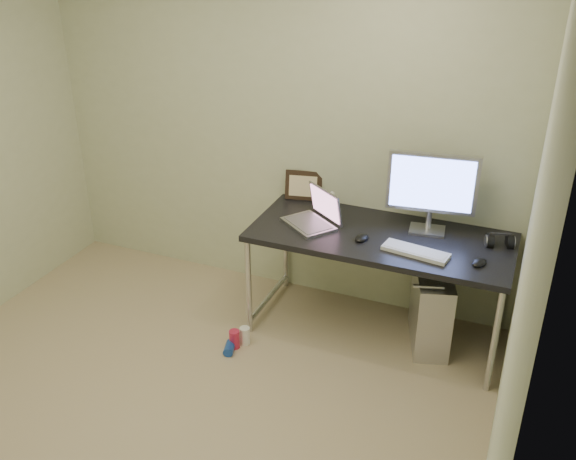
# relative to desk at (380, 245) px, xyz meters

# --- Properties ---
(floor) EXTENTS (3.50, 3.50, 0.00)m
(floor) POSITION_rel_desk_xyz_m (-0.88, -1.38, -0.67)
(floor) COLOR tan
(floor) RESTS_ON ground
(wall_back) EXTENTS (3.50, 0.02, 2.50)m
(wall_back) POSITION_rel_desk_xyz_m (-0.88, 0.37, 0.58)
(wall_back) COLOR beige
(wall_back) RESTS_ON ground
(wall_right) EXTENTS (0.02, 3.50, 2.50)m
(wall_right) POSITION_rel_desk_xyz_m (0.87, -1.38, 0.58)
(wall_right) COLOR beige
(wall_right) RESTS_ON ground
(desk) EXTENTS (1.67, 0.73, 0.75)m
(desk) POSITION_rel_desk_xyz_m (0.00, 0.00, 0.00)
(desk) COLOR black
(desk) RESTS_ON ground
(tower_computer) EXTENTS (0.36, 0.55, 0.56)m
(tower_computer) POSITION_rel_desk_xyz_m (0.36, 0.03, -0.41)
(tower_computer) COLOR silver
(tower_computer) RESTS_ON ground
(cable_a) EXTENTS (0.01, 0.16, 0.69)m
(cable_a) POSITION_rel_desk_xyz_m (0.31, 0.32, -0.27)
(cable_a) COLOR black
(cable_a) RESTS_ON ground
(cable_b) EXTENTS (0.02, 0.11, 0.71)m
(cable_b) POSITION_rel_desk_xyz_m (0.40, 0.30, -0.29)
(cable_b) COLOR black
(cable_b) RESTS_ON ground
(can_red) EXTENTS (0.07, 0.07, 0.13)m
(can_red) POSITION_rel_desk_xyz_m (-0.81, -0.53, -0.61)
(can_red) COLOR #C8234B
(can_red) RESTS_ON ground
(can_white) EXTENTS (0.07, 0.07, 0.12)m
(can_white) POSITION_rel_desk_xyz_m (-0.76, -0.47, -0.61)
(can_white) COLOR white
(can_white) RESTS_ON ground
(can_blue) EXTENTS (0.09, 0.13, 0.06)m
(can_blue) POSITION_rel_desk_xyz_m (-0.82, -0.59, -0.64)
(can_blue) COLOR #1C46A9
(can_blue) RESTS_ON ground
(laptop) EXTENTS (0.44, 0.42, 0.23)m
(laptop) POSITION_rel_desk_xyz_m (-0.45, -0.01, 0.13)
(laptop) COLOR #A6A6AD
(laptop) RESTS_ON desk
(monitor) EXTENTS (0.56, 0.19, 0.53)m
(monitor) POSITION_rel_desk_xyz_m (0.26, 0.17, 0.38)
(monitor) COLOR #A6A6AD
(monitor) RESTS_ON desk
(keyboard) EXTENTS (0.42, 0.19, 0.02)m
(keyboard) POSITION_rel_desk_xyz_m (0.26, -0.16, 0.09)
(keyboard) COLOR silver
(keyboard) RESTS_ON desk
(mouse_right) EXTENTS (0.11, 0.13, 0.04)m
(mouse_right) POSITION_rel_desk_xyz_m (0.63, -0.15, 0.09)
(mouse_right) COLOR black
(mouse_right) RESTS_ON desk
(mouse_left) EXTENTS (0.09, 0.13, 0.04)m
(mouse_left) POSITION_rel_desk_xyz_m (-0.09, -0.11, 0.10)
(mouse_left) COLOR black
(mouse_left) RESTS_ON desk
(headphones) EXTENTS (0.19, 0.11, 0.11)m
(headphones) POSITION_rel_desk_xyz_m (0.72, 0.13, 0.10)
(headphones) COLOR black
(headphones) RESTS_ON desk
(picture_frame) EXTENTS (0.27, 0.13, 0.21)m
(picture_frame) POSITION_rel_desk_xyz_m (-0.66, 0.34, 0.18)
(picture_frame) COLOR black
(picture_frame) RESTS_ON desk
(webcam) EXTENTS (0.04, 0.04, 0.12)m
(webcam) POSITION_rel_desk_xyz_m (-0.43, 0.27, 0.16)
(webcam) COLOR silver
(webcam) RESTS_ON desk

